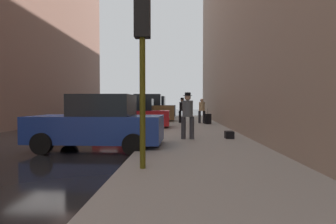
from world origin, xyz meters
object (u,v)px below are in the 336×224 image
Objects in this scene: fire_hydrant at (167,118)px; pedestrian_with_fedora at (182,109)px; parked_bronze_suv at (146,110)px; traffic_light at (142,42)px; parked_red_hatchback at (134,115)px; pedestrian_with_beanie at (188,113)px; parked_blue_sedan at (99,124)px; rolling_suitcase at (208,119)px; duffel_bag at (229,135)px; parked_black_suv at (153,108)px; pedestrian_in_tan_coat at (202,109)px.

pedestrian_with_fedora reaches higher than fire_hydrant.
parked_bronze_suv is 15.37m from traffic_light.
pedestrian_with_beanie reaches higher than parked_red_hatchback.
parked_bronze_suv is at bearing 126.93° from fire_hydrant.
parked_blue_sedan is at bearing -100.46° from fire_hydrant.
duffel_bag is (0.03, -7.33, -0.20)m from rolling_suitcase.
parked_red_hatchback is at bearing 120.76° from pedestrian_with_beanie.
fire_hydrant is (1.80, 3.20, -0.35)m from parked_red_hatchback.
parked_blue_sedan is 1.00× the size of parked_red_hatchback.
parked_black_suv reaches higher than fire_hydrant.
parked_black_suv is at bearing 106.06° from duffel_bag.
pedestrian_in_tan_coat is at bearing 38.61° from parked_red_hatchback.
parked_red_hatchback reaches higher than rolling_suitcase.
parked_red_hatchback is 11.16m from parked_black_suv.
parked_red_hatchback is 9.64× the size of duffel_bag.
parked_red_hatchback is at bearing -141.39° from pedestrian_in_tan_coat.
pedestrian_with_beanie is 4.04× the size of duffel_bag.
parked_red_hatchback reaches higher than fire_hydrant.
pedestrian_with_fedora is (1.04, 0.37, 0.64)m from fire_hydrant.
parked_blue_sedan is at bearing -90.00° from parked_red_hatchback.
pedestrian_with_fedora is (0.99, 13.13, -1.62)m from traffic_light.
rolling_suitcase is at bearing -29.23° from pedestrian_with_fedora.
fire_hydrant is 0.40× the size of pedestrian_with_fedora.
duffel_bag is (4.57, -4.71, -0.56)m from parked_red_hatchback.
pedestrian_with_beanie reaches higher than pedestrian_in_tan_coat.
pedestrian_with_beanie is at bearing -74.41° from parked_bronze_suv.
parked_bronze_suv is (-0.00, 12.17, 0.18)m from parked_blue_sedan.
parked_blue_sedan is at bearing -151.06° from pedestrian_with_beanie.
parked_blue_sedan is 2.39× the size of pedestrian_with_fedora.
traffic_light reaches higher than parked_red_hatchback.
duffel_bag is (0.36, -8.07, -0.81)m from pedestrian_in_tan_coat.
parked_blue_sedan is 4.08× the size of rolling_suitcase.
parked_blue_sedan is 4.01m from traffic_light.
pedestrian_with_fedora is 2.04m from rolling_suitcase.
pedestrian_with_fedora is at bearing 150.77° from rolling_suitcase.
parked_bronze_suv is at bearing -90.00° from parked_black_suv.
parked_black_suv is 9.68m from rolling_suitcase.
parked_blue_sedan is at bearing -157.88° from duffel_bag.
parked_blue_sedan is 1.18× the size of traffic_light.
pedestrian_in_tan_coat is at bearing 67.03° from parked_blue_sedan.
parked_red_hatchback is at bearing -149.93° from rolling_suitcase.
parked_blue_sedan is 9.64× the size of duffel_bag.
rolling_suitcase is at bearing 77.60° from traffic_light.
parked_blue_sedan is 0.92× the size of parked_bronze_suv.
traffic_light reaches higher than rolling_suitcase.
parked_red_hatchback is 5.76m from pedestrian_with_beanie.
traffic_light reaches higher than pedestrian_with_beanie.
parked_bronze_suv is 0.99× the size of parked_black_suv.
traffic_light is at bearing -84.89° from parked_black_suv.
pedestrian_in_tan_coat is at bearing 79.68° from traffic_light.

